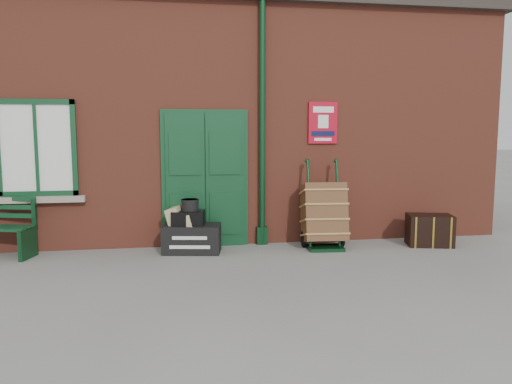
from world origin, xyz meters
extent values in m
plane|color=gray|center=(0.00, 0.00, 0.00)|extent=(80.00, 80.00, 0.00)
cube|color=brown|center=(0.00, 3.50, 2.00)|extent=(10.00, 4.00, 4.00)
cube|color=#38302B|center=(0.00, 3.50, 4.15)|extent=(10.30, 4.30, 0.30)
cube|color=#103B1F|center=(-0.30, 1.46, 1.10)|extent=(1.42, 0.12, 2.32)
cube|color=white|center=(-2.90, 1.45, 1.65)|extent=(1.20, 0.08, 1.50)
cylinder|color=black|center=(0.65, 1.42, 2.00)|extent=(0.10, 0.10, 4.00)
cube|color=#B40C21|center=(1.70, 1.47, 2.05)|extent=(0.50, 0.03, 0.70)
cube|color=black|center=(-3.00, 1.07, 0.23)|extent=(0.17, 0.46, 0.46)
cube|color=black|center=(-0.54, 1.05, 0.22)|extent=(0.96, 0.64, 0.45)
cube|color=black|center=(-0.59, 1.05, 0.56)|extent=(0.55, 0.44, 0.22)
cylinder|color=black|center=(-0.56, 1.08, 0.76)|extent=(0.31, 0.31, 0.18)
cube|color=tan|center=(-0.71, 1.18, 0.37)|extent=(0.52, 0.60, 0.74)
cube|color=tan|center=(-0.53, 1.08, 0.32)|extent=(0.46, 0.54, 0.63)
cube|color=black|center=(1.60, 0.88, 0.03)|extent=(0.58, 0.44, 0.06)
cylinder|color=black|center=(1.37, 1.09, 0.72)|extent=(0.08, 0.39, 1.41)
cylinder|color=black|center=(1.86, 1.05, 0.72)|extent=(0.08, 0.39, 1.41)
cylinder|color=black|center=(1.30, 1.12, 0.13)|extent=(0.08, 0.27, 0.27)
cylinder|color=black|center=(1.94, 1.07, 0.13)|extent=(0.08, 0.27, 0.27)
cube|color=brown|center=(1.61, 1.05, 0.58)|extent=(0.74, 0.80, 1.04)
cube|color=black|center=(3.41, 0.89, 0.26)|extent=(0.81, 0.63, 0.52)
camera|label=1|loc=(-0.80, -6.74, 1.91)|focal=35.00mm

